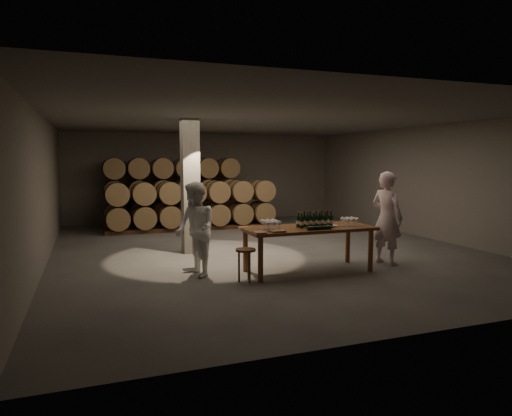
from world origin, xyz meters
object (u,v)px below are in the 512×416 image
object	(u,v)px
tasting_table	(308,232)
person_woman	(195,229)
person_man	(387,218)
notebook_near	(277,231)
stool	(246,255)
bottle_cluster	(315,221)
plate	(331,226)

from	to	relation	value
tasting_table	person_woman	xyz separation A→B (m)	(-2.20, 0.39, 0.12)
tasting_table	person_man	bearing A→B (deg)	1.67
notebook_near	stool	bearing A→B (deg)	172.13
tasting_table	bottle_cluster	distance (m)	0.25
bottle_cluster	notebook_near	size ratio (longest dim) A/B	2.73
bottle_cluster	person_man	bearing A→B (deg)	3.02
notebook_near	person_man	xyz separation A→B (m)	(2.73, 0.44, 0.08)
bottle_cluster	stool	size ratio (longest dim) A/B	1.19
notebook_near	person_woman	distance (m)	1.57
tasting_table	notebook_near	distance (m)	0.92
tasting_table	stool	size ratio (longest dim) A/B	4.23
person_woman	stool	bearing A→B (deg)	34.13
notebook_near	stool	size ratio (longest dim) A/B	0.44
stool	person_man	distance (m)	3.39
bottle_cluster	notebook_near	bearing A→B (deg)	-160.06
plate	person_woman	world-z (taller)	person_woman
bottle_cluster	plate	xyz separation A→B (m)	(0.37, 0.00, -0.11)
plate	person_man	bearing A→B (deg)	3.77
bottle_cluster	plate	size ratio (longest dim) A/B	2.63
bottle_cluster	plate	distance (m)	0.38
bottle_cluster	stool	distance (m)	1.66
plate	person_woman	distance (m)	2.73
tasting_table	plate	world-z (taller)	plate
plate	person_man	world-z (taller)	person_man
bottle_cluster	person_woman	bearing A→B (deg)	169.58
tasting_table	plate	xyz separation A→B (m)	(0.49, -0.04, 0.11)
bottle_cluster	notebook_near	xyz separation A→B (m)	(-0.95, -0.35, -0.10)
stool	person_man	xyz separation A→B (m)	(3.33, 0.39, 0.49)
tasting_table	notebook_near	xyz separation A→B (m)	(-0.83, -0.38, 0.12)
notebook_near	person_woman	xyz separation A→B (m)	(-1.37, 0.77, -0.00)
person_man	plate	bearing A→B (deg)	73.74
notebook_near	tasting_table	bearing A→B (deg)	21.63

